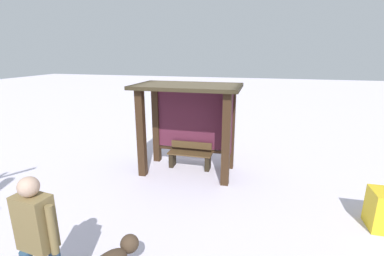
% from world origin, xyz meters
% --- Properties ---
extents(ground_plane, '(60.00, 60.00, 0.00)m').
position_xyz_m(ground_plane, '(0.00, 0.00, 0.00)').
color(ground_plane, white).
extents(bus_shelter, '(2.73, 1.58, 2.41)m').
position_xyz_m(bus_shelter, '(0.08, 0.15, 1.66)').
color(bus_shelter, '#352213').
rests_on(bus_shelter, ground).
extents(bench_left_inside, '(1.25, 0.39, 0.73)m').
position_xyz_m(bench_left_inside, '(0.00, 0.26, 0.34)').
color(bench_left_inside, '#503A21').
rests_on(bench_left_inside, ground).
extents(person_walking, '(0.63, 0.36, 1.83)m').
position_xyz_m(person_walking, '(-0.67, -4.50, 1.08)').
color(person_walking, olive).
rests_on(person_walking, ground).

